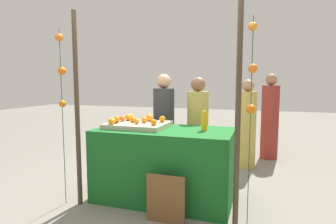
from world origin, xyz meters
name	(u,v)px	position (x,y,z in m)	size (l,w,h in m)	color
ground_plane	(164,198)	(0.00, 0.00, 0.00)	(24.00, 24.00, 0.00)	gray
stall_counter	(164,164)	(0.00, 0.00, 0.45)	(1.70, 0.88, 0.91)	#196023
orange_tray	(138,125)	(-0.37, 0.03, 0.94)	(0.76, 0.64, 0.06)	#B2AD99
orange_0	(150,118)	(-0.28, 0.21, 1.01)	(0.09, 0.09, 0.09)	orange
orange_1	(128,117)	(-0.58, 0.17, 1.01)	(0.08, 0.08, 0.08)	orange
orange_2	(133,119)	(-0.45, 0.03, 1.00)	(0.08, 0.08, 0.08)	orange
orange_3	(137,121)	(-0.34, -0.08, 1.00)	(0.07, 0.07, 0.07)	orange
orange_4	(116,119)	(-0.63, -0.08, 1.01)	(0.09, 0.09, 0.09)	orange
orange_5	(149,117)	(-0.32, 0.28, 1.01)	(0.09, 0.09, 0.09)	orange
orange_6	(130,117)	(-0.59, 0.26, 1.01)	(0.09, 0.09, 0.09)	orange
orange_7	(154,122)	(-0.09, -0.12, 1.00)	(0.08, 0.08, 0.08)	orange
orange_8	(122,118)	(-0.64, 0.10, 1.00)	(0.07, 0.07, 0.07)	orange
orange_9	(113,121)	(-0.64, -0.15, 1.01)	(0.08, 0.08, 0.08)	orange
orange_10	(112,121)	(-0.62, -0.22, 1.01)	(0.08, 0.08, 0.08)	orange
orange_11	(144,120)	(-0.29, 0.03, 1.01)	(0.08, 0.08, 0.08)	orange
orange_12	(162,119)	(-0.09, 0.18, 1.01)	(0.08, 0.08, 0.08)	orange
juice_bottle	(204,121)	(0.50, 0.05, 1.02)	(0.07, 0.07, 0.25)	orange
chalkboard_sign	(166,200)	(0.22, -0.59, 0.26)	(0.42, 0.03, 0.54)	brown
vendor_left	(164,130)	(-0.27, 0.75, 0.75)	(0.32, 0.32, 1.62)	#333338
vendor_right	(198,134)	(0.26, 0.76, 0.73)	(0.31, 0.31, 1.57)	tan
crowd_person_0	(270,119)	(1.32, 2.48, 0.77)	(0.33, 0.33, 1.65)	maroon
crowd_person_1	(247,127)	(0.93, 1.71, 0.72)	(0.31, 0.31, 1.54)	tan
canopy_post_left	(77,110)	(-0.93, -0.48, 1.16)	(0.06, 0.06, 2.32)	#473828
canopy_post_right	(238,116)	(0.93, -0.48, 1.16)	(0.06, 0.06, 2.32)	#473828
garland_strand_left	(61,71)	(-1.10, -0.52, 1.63)	(0.10, 0.10, 2.11)	#2D4C23
garland_strand_right	(252,76)	(1.05, -0.50, 1.56)	(0.10, 0.10, 2.11)	#2D4C23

